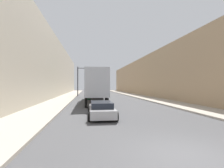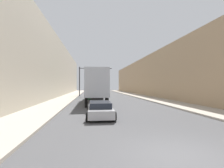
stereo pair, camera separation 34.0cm
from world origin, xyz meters
name	(u,v)px [view 1 (the left image)]	position (x,y,z in m)	size (l,w,h in m)	color
ground_plane	(185,156)	(0.00, 0.00, 0.00)	(200.00, 200.00, 0.00)	#4C4C4F
sidewalk_right	(139,96)	(7.32, 30.00, 0.07)	(3.46, 80.00, 0.15)	#B2A899
sidewalk_left	(67,97)	(-7.32, 30.00, 0.07)	(3.46, 80.00, 0.15)	#B2A899
building_right	(160,76)	(12.05, 30.00, 4.39)	(6.00, 80.00, 8.77)	tan
building_left	(42,68)	(-12.05, 30.00, 5.74)	(6.00, 80.00, 11.47)	#BCB29E
semi_truck	(95,85)	(-2.31, 18.79, 2.36)	(2.56, 14.13, 4.21)	#B2B7C1
sedan_car	(101,109)	(-2.25, 7.56, 0.57)	(1.97, 4.69, 1.15)	#B7B7BC
traffic_signal_gantry	(87,75)	(-3.49, 32.95, 4.59)	(7.14, 0.35, 6.37)	black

